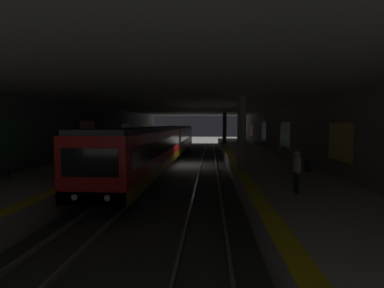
% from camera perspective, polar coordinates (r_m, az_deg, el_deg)
% --- Properties ---
extents(ground_plane, '(120.00, 120.00, 0.00)m').
position_cam_1_polar(ground_plane, '(26.11, -1.42, -4.41)').
color(ground_plane, '#42423F').
extents(track_left, '(60.00, 1.53, 0.16)m').
position_cam_1_polar(track_left, '(25.99, 3.43, -4.28)').
color(track_left, gray).
rests_on(track_left, ground).
extents(track_right, '(60.00, 1.53, 0.16)m').
position_cam_1_polar(track_right, '(26.39, -6.20, -4.17)').
color(track_right, gray).
rests_on(track_right, ground).
extents(platform_left, '(60.00, 5.30, 1.06)m').
position_cam_1_polar(platform_left, '(26.27, 12.97, -3.31)').
color(platform_left, '#B7B2A8').
rests_on(platform_left, ground).
extents(platform_right, '(60.00, 5.30, 1.06)m').
position_cam_1_polar(platform_right, '(27.42, -15.20, -3.04)').
color(platform_right, '#B7B2A8').
rests_on(platform_right, ground).
extents(wall_left, '(60.00, 0.56, 5.60)m').
position_cam_1_polar(wall_left, '(26.74, 19.18, 1.59)').
color(wall_left, slate).
rests_on(wall_left, ground).
extents(wall_right, '(60.00, 0.56, 5.60)m').
position_cam_1_polar(wall_right, '(28.36, -20.80, 1.68)').
color(wall_right, slate).
rests_on(wall_right, ground).
extents(ceiling_slab, '(60.00, 19.40, 0.40)m').
position_cam_1_polar(ceiling_slab, '(25.90, -1.44, 8.38)').
color(ceiling_slab, beige).
rests_on(ceiling_slab, wall_left).
extents(pillar_near, '(0.56, 0.56, 4.55)m').
position_cam_1_polar(pillar_near, '(17.72, 10.26, 2.29)').
color(pillar_near, gray).
rests_on(pillar_near, platform_left).
extents(pillar_far, '(0.56, 0.56, 4.55)m').
position_cam_1_polar(pillar_far, '(38.96, 6.75, 3.28)').
color(pillar_far, gray).
rests_on(pillar_far, platform_left).
extents(metro_train, '(36.74, 2.83, 3.49)m').
position_cam_1_polar(metro_train, '(28.85, -5.29, 0.42)').
color(metro_train, red).
rests_on(metro_train, track_right).
extents(bench_left_near, '(1.70, 0.47, 0.86)m').
position_cam_1_polar(bench_left_near, '(26.16, 17.45, -1.11)').
color(bench_left_near, '#262628').
rests_on(bench_left_near, platform_left).
extents(bench_left_mid, '(1.70, 0.47, 0.86)m').
position_cam_1_polar(bench_left_mid, '(35.24, 13.90, 0.25)').
color(bench_left_mid, '#262628').
rests_on(bench_left_mid, platform_left).
extents(bench_left_far, '(1.70, 0.47, 0.86)m').
position_cam_1_polar(bench_left_far, '(37.89, 13.19, 0.52)').
color(bench_left_far, '#262628').
rests_on(bench_left_far, platform_left).
extents(bench_right_mid, '(1.70, 0.47, 0.86)m').
position_cam_1_polar(bench_right_mid, '(22.51, -25.19, -2.13)').
color(bench_right_mid, '#262628').
rests_on(bench_right_mid, platform_right).
extents(bench_right_far, '(1.70, 0.47, 0.86)m').
position_cam_1_polar(bench_right_far, '(34.24, -14.75, 0.13)').
color(bench_right_far, '#262628').
rests_on(bench_right_far, platform_right).
extents(person_waiting_near, '(0.60, 0.24, 1.75)m').
position_cam_1_polar(person_waiting_near, '(12.09, 20.86, -5.02)').
color(person_waiting_near, black).
rests_on(person_waiting_near, platform_left).
extents(person_walking_mid, '(0.60, 0.22, 1.63)m').
position_cam_1_polar(person_walking_mid, '(22.51, -19.88, -1.07)').
color(person_walking_mid, '#323232').
rests_on(person_walking_mid, platform_right).
extents(suitcase_rolling, '(0.40, 0.24, 1.01)m').
position_cam_1_polar(suitcase_rolling, '(17.85, 22.78, -4.14)').
color(suitcase_rolling, black).
rests_on(suitcase_rolling, platform_left).
extents(trash_bin, '(0.44, 0.44, 0.85)m').
position_cam_1_polar(trash_bin, '(23.92, -21.36, -1.92)').
color(trash_bin, '#595B5E').
rests_on(trash_bin, platform_right).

